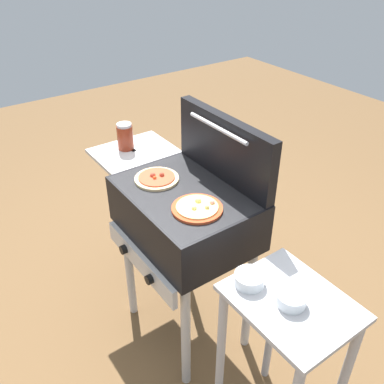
% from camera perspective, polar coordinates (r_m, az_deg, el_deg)
% --- Properties ---
extents(ground_plane, '(8.00, 8.00, 0.00)m').
position_cam_1_polar(ground_plane, '(2.47, -0.70, -17.67)').
color(ground_plane, brown).
extents(grill, '(0.96, 0.53, 0.90)m').
position_cam_1_polar(grill, '(1.96, -1.19, -3.24)').
color(grill, black).
rests_on(grill, ground_plane).
extents(grill_lid_open, '(0.63, 0.08, 0.30)m').
position_cam_1_polar(grill_lid_open, '(1.90, 4.43, 6.02)').
color(grill_lid_open, black).
rests_on(grill_lid_open, grill).
extents(pizza_cheese, '(0.22, 0.22, 0.03)m').
position_cam_1_polar(pizza_cheese, '(1.74, 0.74, -2.16)').
color(pizza_cheese, '#C64723').
rests_on(pizza_cheese, grill).
extents(pizza_pepperoni, '(0.21, 0.21, 0.03)m').
position_cam_1_polar(pizza_pepperoni, '(1.95, -4.83, 1.88)').
color(pizza_pepperoni, beige).
rests_on(pizza_pepperoni, grill).
extents(sauce_jar, '(0.08, 0.08, 0.14)m').
position_cam_1_polar(sauce_jar, '(2.22, -9.07, 7.45)').
color(sauce_jar, maroon).
rests_on(sauce_jar, grill).
extents(prep_table, '(0.44, 0.36, 0.79)m').
position_cam_1_polar(prep_table, '(1.74, 12.41, -19.33)').
color(prep_table, '#B2B2B7').
rests_on(prep_table, ground_plane).
extents(topping_bowl_near, '(0.11, 0.11, 0.04)m').
position_cam_1_polar(topping_bowl_near, '(1.58, 7.81, -11.67)').
color(topping_bowl_near, silver).
rests_on(topping_bowl_near, prep_table).
extents(topping_bowl_far, '(0.11, 0.11, 0.04)m').
position_cam_1_polar(topping_bowl_far, '(1.54, 13.35, -14.00)').
color(topping_bowl_far, silver).
rests_on(topping_bowl_far, prep_table).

